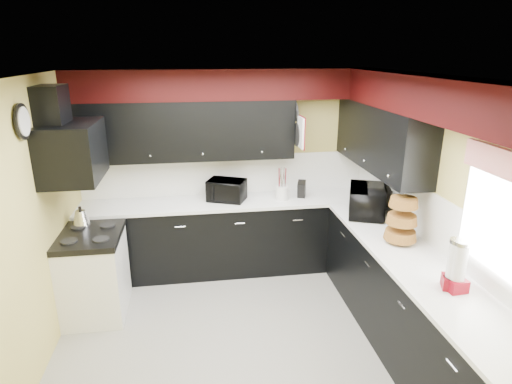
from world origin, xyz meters
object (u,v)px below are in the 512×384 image
kettle (81,218)px  utensil_crock (282,193)px  microwave (367,201)px  toaster_oven (226,190)px  knife_block (302,189)px

kettle → utensil_crock: bearing=11.0°
microwave → utensil_crock: bearing=73.2°
toaster_oven → knife_block: (0.94, -0.03, -0.02)m
utensil_crock → toaster_oven: bearing=174.3°
toaster_oven → kettle: 1.68m
toaster_oven → knife_block: size_ratio=2.10×
toaster_oven → kettle: toaster_oven is taller
knife_block → kettle: knife_block is taller
microwave → knife_block: (-0.58, 0.68, -0.05)m
microwave → knife_block: microwave is taller
toaster_oven → kettle: bearing=-138.4°
toaster_oven → utensil_crock: size_ratio=2.60×
utensil_crock → knife_block: 0.26m
toaster_oven → knife_block: 0.94m
kettle → toaster_oven: bearing=17.8°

